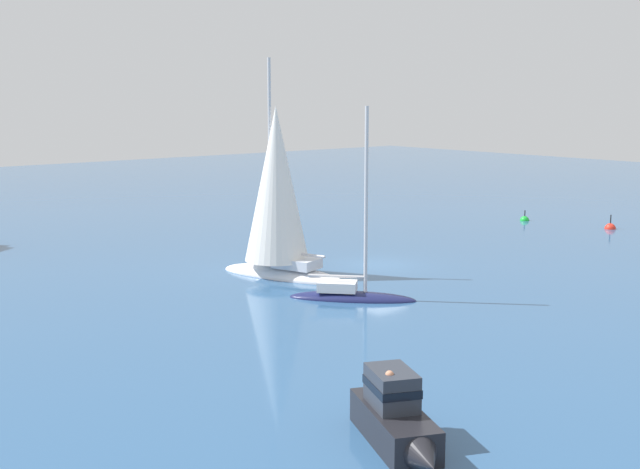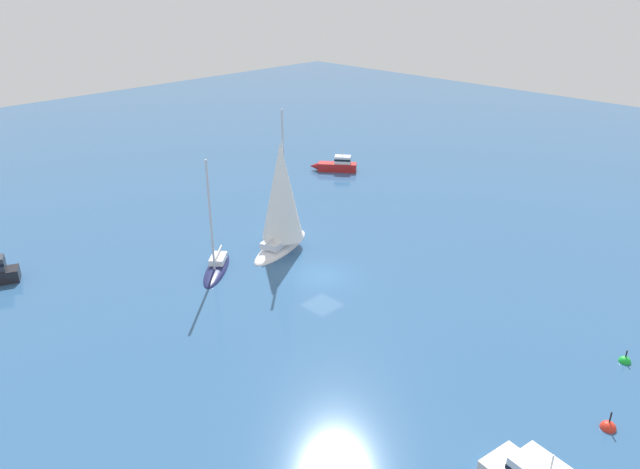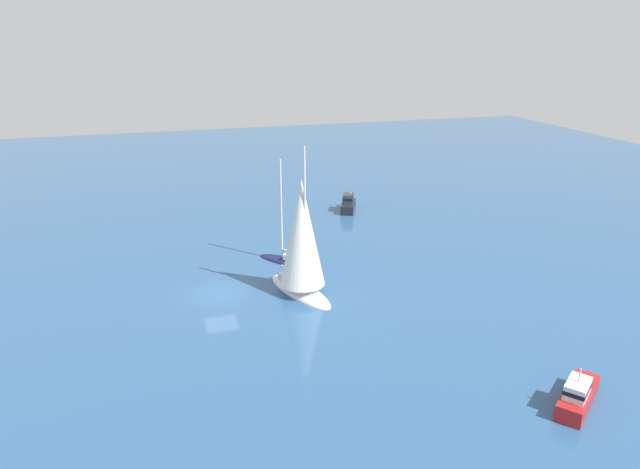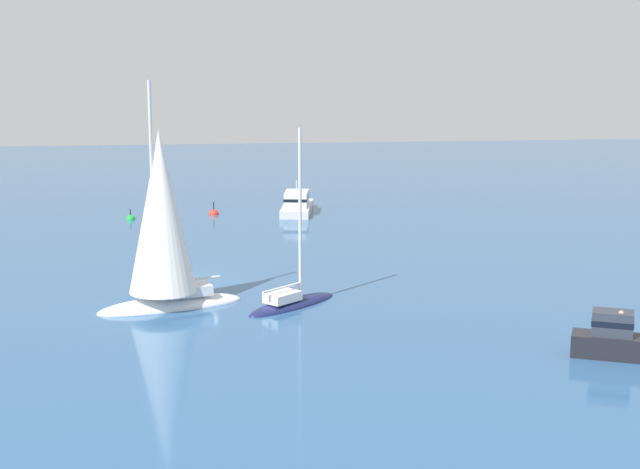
{
  "view_description": "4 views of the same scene",
  "coord_description": "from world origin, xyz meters",
  "px_view_note": "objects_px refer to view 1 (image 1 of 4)",
  "views": [
    {
      "loc": [
        -32.48,
        -33.49,
        9.6
      ],
      "look_at": [
        -3.25,
        1.47,
        1.92
      ],
      "focal_mm": 46.66,
      "sensor_mm": 36.0,
      "label": 1
    },
    {
      "loc": [
        27.9,
        -28.55,
        21.55
      ],
      "look_at": [
        -2.7,
        2.52,
        1.85
      ],
      "focal_mm": 33.38,
      "sensor_mm": 36.0,
      "label": 2
    },
    {
      "loc": [
        4.38,
        41.13,
        19.21
      ],
      "look_at": [
        -9.03,
        -3.24,
        2.91
      ],
      "focal_mm": 32.67,
      "sensor_mm": 36.0,
      "label": 3
    },
    {
      "loc": [
        -54.83,
        -0.48,
        13.04
      ],
      "look_at": [
        2.19,
        -7.49,
        1.99
      ],
      "focal_mm": 54.55,
      "sensor_mm": 36.0,
      "label": 4
    }
  ],
  "objects_px": {
    "sailboat": "(351,294)",
    "channel_buoy": "(525,221)",
    "mooring_buoy": "(610,229)",
    "yacht": "(278,200)",
    "motor_cruiser": "(397,418)"
  },
  "relations": [
    {
      "from": "yacht",
      "to": "channel_buoy",
      "type": "xyz_separation_m",
      "value": [
        26.52,
        3.54,
        -4.1
      ]
    },
    {
      "from": "sailboat",
      "to": "yacht",
      "type": "height_order",
      "value": "yacht"
    },
    {
      "from": "channel_buoy",
      "to": "mooring_buoy",
      "type": "distance_m",
      "value": 6.59
    },
    {
      "from": "sailboat",
      "to": "mooring_buoy",
      "type": "height_order",
      "value": "sailboat"
    },
    {
      "from": "channel_buoy",
      "to": "yacht",
      "type": "bearing_deg",
      "value": -172.41
    },
    {
      "from": "motor_cruiser",
      "to": "yacht",
      "type": "bearing_deg",
      "value": 175.96
    },
    {
      "from": "motor_cruiser",
      "to": "channel_buoy",
      "type": "height_order",
      "value": "motor_cruiser"
    },
    {
      "from": "mooring_buoy",
      "to": "sailboat",
      "type": "bearing_deg",
      "value": -172.92
    },
    {
      "from": "motor_cruiser",
      "to": "sailboat",
      "type": "height_order",
      "value": "sailboat"
    },
    {
      "from": "yacht",
      "to": "channel_buoy",
      "type": "height_order",
      "value": "yacht"
    },
    {
      "from": "sailboat",
      "to": "mooring_buoy",
      "type": "xyz_separation_m",
      "value": [
        28.5,
        3.54,
        -0.22
      ]
    },
    {
      "from": "yacht",
      "to": "motor_cruiser",
      "type": "bearing_deg",
      "value": 133.28
    },
    {
      "from": "motor_cruiser",
      "to": "mooring_buoy",
      "type": "distance_m",
      "value": 42.2
    },
    {
      "from": "motor_cruiser",
      "to": "mooring_buoy",
      "type": "bearing_deg",
      "value": 138.03
    },
    {
      "from": "sailboat",
      "to": "channel_buoy",
      "type": "bearing_deg",
      "value": 68.88
    }
  ]
}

